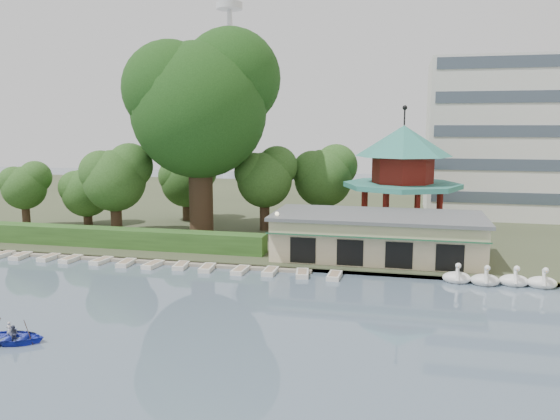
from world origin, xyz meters
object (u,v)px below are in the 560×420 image
(pavilion, at_px, (403,170))
(rowboat_with_passengers, at_px, (12,333))
(big_tree, at_px, (201,100))
(boathouse, at_px, (377,235))
(dock, at_px, (128,259))

(pavilion, relative_size, rowboat_with_passengers, 2.36)
(rowboat_with_passengers, bearing_deg, big_tree, 89.45)
(boathouse, relative_size, big_tree, 0.85)
(boathouse, relative_size, pavilion, 1.38)
(big_tree, bearing_deg, boathouse, -18.40)
(dock, relative_size, boathouse, 1.83)
(big_tree, xyz_separation_m, rowboat_with_passengers, (-0.28, -29.63, -14.19))
(dock, xyz_separation_m, big_tree, (3.19, 11.03, 14.61))
(dock, xyz_separation_m, rowboat_with_passengers, (2.91, -18.60, 0.42))
(boathouse, height_order, big_tree, big_tree)
(dock, relative_size, pavilion, 2.52)
(pavilion, distance_m, rowboat_with_passengers, 40.11)
(pavilion, relative_size, big_tree, 0.61)
(pavilion, bearing_deg, dock, -148.34)
(boathouse, distance_m, pavilion, 11.43)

